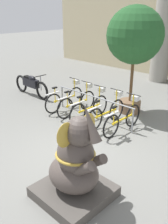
% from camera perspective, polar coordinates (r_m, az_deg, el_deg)
% --- Properties ---
extents(ground_plane, '(60.00, 60.00, 0.00)m').
position_cam_1_polar(ground_plane, '(6.18, -1.94, -9.85)').
color(ground_plane, slate).
extents(column_left, '(1.12, 1.12, 5.16)m').
position_cam_1_polar(column_left, '(12.61, 17.86, 18.45)').
color(column_left, gray).
rests_on(column_left, ground_plane).
extents(bike_rack, '(3.10, 0.05, 0.77)m').
position_cam_1_polar(bike_rack, '(7.93, 2.13, 2.48)').
color(bike_rack, gray).
rests_on(bike_rack, ground_plane).
extents(bicycle_0, '(0.48, 1.74, 1.04)m').
position_cam_1_polar(bicycle_0, '(8.78, -4.29, 3.24)').
color(bicycle_0, black).
rests_on(bicycle_0, ground_plane).
extents(bicycle_1, '(0.48, 1.74, 1.04)m').
position_cam_1_polar(bicycle_1, '(8.34, -1.48, 2.23)').
color(bicycle_1, black).
rests_on(bicycle_1, ground_plane).
extents(bicycle_2, '(0.48, 1.74, 1.04)m').
position_cam_1_polar(bicycle_2, '(7.89, 1.39, 1.02)').
color(bicycle_2, black).
rests_on(bicycle_2, ground_plane).
extents(bicycle_3, '(0.48, 1.74, 1.04)m').
position_cam_1_polar(bicycle_3, '(7.57, 5.23, -0.06)').
color(bicycle_3, black).
rests_on(bicycle_3, ground_plane).
extents(bicycle_4, '(0.48, 1.74, 1.04)m').
position_cam_1_polar(bicycle_4, '(7.21, 8.98, -1.44)').
color(bicycle_4, black).
rests_on(bicycle_4, ground_plane).
extents(elephant_statue, '(1.27, 1.27, 1.99)m').
position_cam_1_polar(elephant_statue, '(4.60, -1.99, -12.57)').
color(elephant_statue, '#4C4742').
rests_on(elephant_statue, ground_plane).
extents(motorcycle, '(2.16, 0.55, 0.96)m').
position_cam_1_polar(motorcycle, '(10.37, -11.99, 6.19)').
color(motorcycle, black).
rests_on(motorcycle, ground_plane).
extents(potted_tree, '(1.78, 1.78, 3.44)m').
position_cam_1_polar(potted_tree, '(8.20, 11.52, 16.19)').
color(potted_tree, brown).
rests_on(potted_tree, ground_plane).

